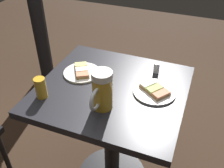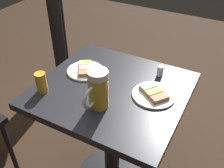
{
  "view_description": "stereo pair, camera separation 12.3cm",
  "coord_description": "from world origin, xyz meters",
  "px_view_note": "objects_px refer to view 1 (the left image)",
  "views": [
    {
      "loc": [
        -0.36,
        0.92,
        1.48
      ],
      "look_at": [
        0.0,
        0.0,
        0.75
      ],
      "focal_mm": 41.13,
      "sensor_mm": 36.0,
      "label": 1
    },
    {
      "loc": [
        -0.47,
        0.87,
        1.48
      ],
      "look_at": [
        0.0,
        0.0,
        0.75
      ],
      "focal_mm": 41.13,
      "sensor_mm": 36.0,
      "label": 2
    }
  ],
  "objects_px": {
    "beer_glass_small": "(41,88)",
    "salt_shaker": "(156,68)",
    "plate_near": "(82,72)",
    "beer_mug": "(102,91)",
    "plate_far": "(154,91)"
  },
  "relations": [
    {
      "from": "beer_glass_small",
      "to": "salt_shaker",
      "type": "relative_size",
      "value": 1.85
    },
    {
      "from": "beer_mug",
      "to": "plate_far",
      "type": "bearing_deg",
      "value": -135.52
    },
    {
      "from": "plate_far",
      "to": "beer_glass_small",
      "type": "xyz_separation_m",
      "value": [
        0.47,
        0.22,
        0.04
      ]
    },
    {
      "from": "beer_mug",
      "to": "plate_near",
      "type": "bearing_deg",
      "value": -45.24
    },
    {
      "from": "beer_mug",
      "to": "beer_glass_small",
      "type": "xyz_separation_m",
      "value": [
        0.29,
        0.03,
        -0.04
      ]
    },
    {
      "from": "beer_glass_small",
      "to": "plate_near",
      "type": "bearing_deg",
      "value": -109.59
    },
    {
      "from": "plate_near",
      "to": "beer_glass_small",
      "type": "relative_size",
      "value": 1.91
    },
    {
      "from": "plate_near",
      "to": "beer_glass_small",
      "type": "distance_m",
      "value": 0.25
    },
    {
      "from": "beer_mug",
      "to": "salt_shaker",
      "type": "distance_m",
      "value": 0.39
    },
    {
      "from": "plate_near",
      "to": "salt_shaker",
      "type": "distance_m",
      "value": 0.39
    },
    {
      "from": "plate_far",
      "to": "beer_glass_small",
      "type": "bearing_deg",
      "value": 24.61
    },
    {
      "from": "plate_near",
      "to": "plate_far",
      "type": "bearing_deg",
      "value": 177.14
    },
    {
      "from": "plate_near",
      "to": "salt_shaker",
      "type": "relative_size",
      "value": 3.53
    },
    {
      "from": "plate_far",
      "to": "beer_mug",
      "type": "height_order",
      "value": "beer_mug"
    },
    {
      "from": "plate_far",
      "to": "beer_mug",
      "type": "relative_size",
      "value": 1.1
    }
  ]
}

